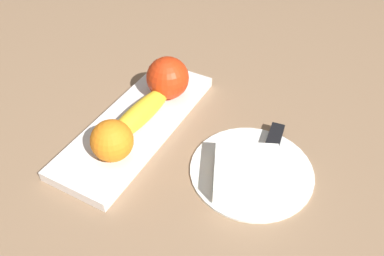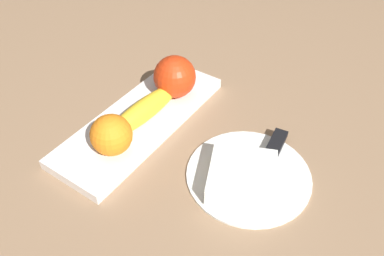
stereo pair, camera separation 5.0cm
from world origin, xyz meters
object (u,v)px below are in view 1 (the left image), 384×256
object	(u,v)px
dinner_plate	(252,170)
knife	(271,148)
fruit_tray	(139,124)
apple	(168,78)
orange_near_apple	(112,141)
folded_napkin	(247,172)
banana	(140,114)

from	to	relation	value
dinner_plate	knife	size ratio (longest dim) A/B	1.16
fruit_tray	knife	bearing A→B (deg)	102.80
apple	dinner_plate	size ratio (longest dim) A/B	0.40
orange_near_apple	knife	bearing A→B (deg)	123.51
folded_napkin	knife	distance (m)	0.08
banana	knife	xyz separation A→B (m)	(-0.06, 0.24, -0.03)
apple	knife	bearing A→B (deg)	81.00
fruit_tray	apple	world-z (taller)	apple
apple	orange_near_apple	xyz separation A→B (m)	(0.19, 0.01, -0.01)
fruit_tray	dinner_plate	world-z (taller)	fruit_tray
banana	orange_near_apple	xyz separation A→B (m)	(0.09, 0.01, 0.02)
banana	dinner_plate	size ratio (longest dim) A/B	0.89
banana	orange_near_apple	world-z (taller)	orange_near_apple
folded_napkin	knife	bearing A→B (deg)	170.42
fruit_tray	apple	xyz separation A→B (m)	(-0.09, 0.01, 0.05)
apple	folded_napkin	distance (m)	0.25
fruit_tray	folded_napkin	size ratio (longest dim) A/B	3.45
folded_napkin	knife	xyz separation A→B (m)	(-0.08, 0.01, -0.01)
orange_near_apple	folded_napkin	xyz separation A→B (m)	(-0.07, 0.21, -0.03)
knife	folded_napkin	bearing A→B (deg)	-17.29
fruit_tray	apple	bearing A→B (deg)	172.95
banana	fruit_tray	bearing A→B (deg)	84.61
apple	folded_napkin	world-z (taller)	apple
apple	dinner_plate	world-z (taller)	apple
fruit_tray	banana	world-z (taller)	banana
banana	orange_near_apple	distance (m)	0.10
orange_near_apple	dinner_plate	xyz separation A→B (m)	(-0.10, 0.21, -0.05)
fruit_tray	dinner_plate	xyz separation A→B (m)	(0.00, 0.23, -0.01)
banana	knife	world-z (taller)	banana
orange_near_apple	dinner_plate	world-z (taller)	orange_near_apple
banana	dinner_plate	bearing A→B (deg)	-86.39
dinner_plate	folded_napkin	size ratio (longest dim) A/B	1.95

